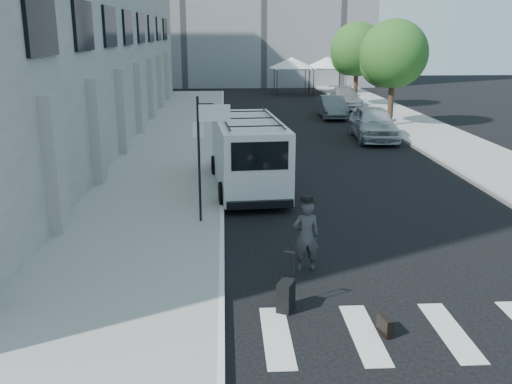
{
  "coord_description": "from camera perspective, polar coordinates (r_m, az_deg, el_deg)",
  "views": [
    {
      "loc": [
        -1.88,
        -12.16,
        5.3
      ],
      "look_at": [
        -1.1,
        2.04,
        1.3
      ],
      "focal_mm": 40.0,
      "sensor_mm": 36.0,
      "label": 1
    }
  ],
  "objects": [
    {
      "name": "briefcase",
      "position": [
        10.88,
        12.75,
        -12.86
      ],
      "size": [
        0.2,
        0.45,
        0.34
      ],
      "primitive_type": "cube",
      "rotation": [
        0.0,
        0.0,
        0.18
      ],
      "color": "black",
      "rests_on": "ground"
    },
    {
      "name": "tent_left",
      "position": [
        50.57,
        3.6,
        12.76
      ],
      "size": [
        4.0,
        4.0,
        3.2
      ],
      "color": "black",
      "rests_on": "ground"
    },
    {
      "name": "sign_pole",
      "position": [
        15.59,
        -4.92,
        5.88
      ],
      "size": [
        1.03,
        0.07,
        3.5
      ],
      "color": "black",
      "rests_on": "sidewalk_left"
    },
    {
      "name": "cargo_van",
      "position": [
        19.8,
        -0.86,
        3.92
      ],
      "size": [
        2.67,
        6.6,
        2.42
      ],
      "rotation": [
        0.0,
        0.0,
        0.08
      ],
      "color": "silver",
      "rests_on": "ground"
    },
    {
      "name": "parked_car_a",
      "position": [
        29.66,
        11.67,
        6.76
      ],
      "size": [
        2.3,
        5.08,
        1.69
      ],
      "primitive_type": "imported",
      "rotation": [
        0.0,
        0.0,
        -0.06
      ],
      "color": "#AAADB2",
      "rests_on": "ground"
    },
    {
      "name": "tree_near",
      "position": [
        33.67,
        13.36,
        13.05
      ],
      "size": [
        3.8,
        3.83,
        6.03
      ],
      "color": "black",
      "rests_on": "ground"
    },
    {
      "name": "sidewalk_right",
      "position": [
        34.35,
        15.44,
        6.41
      ],
      "size": [
        4.0,
        56.0,
        0.15
      ],
      "primitive_type": "cube",
      "color": "gray",
      "rests_on": "ground"
    },
    {
      "name": "parked_car_c",
      "position": [
        42.06,
        8.88,
        9.28
      ],
      "size": [
        2.21,
        5.02,
        1.44
      ],
      "primitive_type": "imported",
      "rotation": [
        0.0,
        0.0,
        -0.04
      ],
      "color": "#96999E",
      "rests_on": "ground"
    },
    {
      "name": "sidewalk_left",
      "position": [
        28.74,
        -7.87,
        5.09
      ],
      "size": [
        4.5,
        48.0,
        0.15
      ],
      "primitive_type": "cube",
      "color": "gray",
      "rests_on": "ground"
    },
    {
      "name": "parked_car_b",
      "position": [
        37.04,
        7.65,
        8.44
      ],
      "size": [
        1.63,
        4.27,
        1.39
      ],
      "primitive_type": "imported",
      "rotation": [
        0.0,
        0.0,
        -0.04
      ],
      "color": "#54575C",
      "rests_on": "ground"
    },
    {
      "name": "suitcase",
      "position": [
        11.38,
        3.01,
        -10.32
      ],
      "size": [
        0.42,
        0.49,
        1.18
      ],
      "rotation": [
        0.0,
        0.0,
        -0.43
      ],
      "color": "black",
      "rests_on": "ground"
    },
    {
      "name": "businessman",
      "position": [
        13.04,
        5.03,
        -4.39
      ],
      "size": [
        0.63,
        0.43,
        1.67
      ],
      "primitive_type": "imported",
      "rotation": [
        0.0,
        0.0,
        3.2
      ],
      "color": "#38383B",
      "rests_on": "ground"
    },
    {
      "name": "ground",
      "position": [
        13.4,
        5.22,
        -7.66
      ],
      "size": [
        120.0,
        120.0,
        0.0
      ],
      "primitive_type": "plane",
      "color": "black",
      "rests_on": "ground"
    },
    {
      "name": "tent_right",
      "position": [
        51.53,
        7.16,
        12.72
      ],
      "size": [
        4.0,
        4.0,
        3.2
      ],
      "color": "black",
      "rests_on": "ground"
    },
    {
      "name": "tree_far",
      "position": [
        42.38,
        9.9,
        13.7
      ],
      "size": [
        3.8,
        3.83,
        6.03
      ],
      "color": "black",
      "rests_on": "ground"
    },
    {
      "name": "building_left",
      "position": [
        31.66,
        -21.72,
        15.92
      ],
      "size": [
        10.0,
        44.0,
        12.0
      ],
      "primitive_type": "cube",
      "color": "gray",
      "rests_on": "ground"
    }
  ]
}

